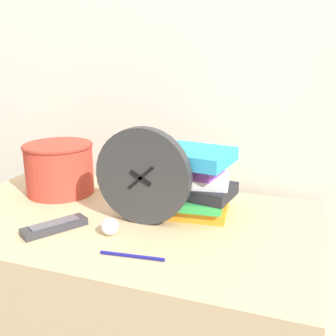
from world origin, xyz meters
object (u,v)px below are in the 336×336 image
at_px(desk_clock, 143,176).
at_px(basket, 59,167).
at_px(tv_remote, 55,226).
at_px(pen, 132,256).
at_px(crumpled_paper_ball, 110,227).
at_px(book_stack, 191,183).

distance_m(desk_clock, basket, 0.38).
xyz_separation_m(tv_remote, pen, (0.25, -0.06, -0.01)).
height_order(desk_clock, crumpled_paper_ball, desk_clock).
height_order(desk_clock, basket, desk_clock).
relative_size(basket, tv_remote, 1.32).
height_order(basket, crumpled_paper_ball, basket).
xyz_separation_m(book_stack, pen, (-0.05, -0.30, -0.09)).
distance_m(crumpled_paper_ball, pen, 0.14).
bearing_deg(desk_clock, pen, -74.90).
height_order(tv_remote, pen, tv_remote).
bearing_deg(basket, book_stack, -2.54).
bearing_deg(pen, basket, 141.74).
xyz_separation_m(desk_clock, crumpled_paper_ball, (-0.05, -0.10, -0.11)).
xyz_separation_m(book_stack, tv_remote, (-0.30, -0.24, -0.08)).
bearing_deg(tv_remote, desk_clock, 31.59).
height_order(tv_remote, crumpled_paper_ball, crumpled_paper_ball).
bearing_deg(tv_remote, book_stack, 37.83).
height_order(basket, pen, basket).
bearing_deg(crumpled_paper_ball, pen, -40.85).
bearing_deg(pen, book_stack, 80.25).
distance_m(basket, tv_remote, 0.31).
xyz_separation_m(desk_clock, tv_remote, (-0.20, -0.12, -0.12)).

